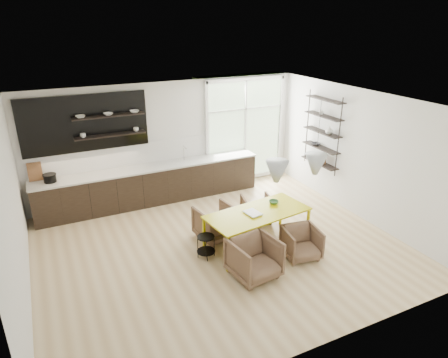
# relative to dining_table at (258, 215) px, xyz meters

# --- Properties ---
(room) EXTENTS (7.02, 6.01, 2.91)m
(room) POSITION_rel_dining_table_xyz_m (-0.12, 1.38, 0.76)
(room) COLOR beige
(room) RESTS_ON ground
(kitchen_run) EXTENTS (5.54, 0.69, 2.75)m
(kitchen_run) POSITION_rel_dining_table_xyz_m (-1.40, 2.97, -0.11)
(kitchen_run) COLOR black
(kitchen_run) RESTS_ON ground
(right_shelving) EXTENTS (0.26, 1.22, 1.90)m
(right_shelving) POSITION_rel_dining_table_xyz_m (2.66, 1.45, 0.95)
(right_shelving) COLOR black
(right_shelving) RESTS_ON ground
(dining_table) EXTENTS (2.17, 1.20, 0.75)m
(dining_table) POSITION_rel_dining_table_xyz_m (0.00, 0.00, 0.00)
(dining_table) COLOR #C2B901
(dining_table) RESTS_ON ground
(armchair_back_left) EXTENTS (0.85, 0.87, 0.70)m
(armchair_back_left) POSITION_rel_dining_table_xyz_m (-0.61, 0.67, -0.35)
(armchair_back_left) COLOR brown
(armchair_back_left) RESTS_ON ground
(armchair_back_right) EXTENTS (0.76, 0.78, 0.59)m
(armchair_back_right) POSITION_rel_dining_table_xyz_m (0.54, 0.93, -0.41)
(armchair_back_right) COLOR brown
(armchair_back_right) RESTS_ON ground
(armchair_front_left) EXTENTS (0.88, 0.90, 0.74)m
(armchair_front_left) POSITION_rel_dining_table_xyz_m (-0.56, -0.87, -0.34)
(armchair_front_left) COLOR brown
(armchair_front_left) RESTS_ON ground
(armchair_front_right) EXTENTS (0.75, 0.76, 0.61)m
(armchair_front_right) POSITION_rel_dining_table_xyz_m (0.56, -0.72, -0.40)
(armchair_front_right) COLOR brown
(armchair_front_right) RESTS_ON ground
(wire_stool) EXTENTS (0.36, 0.36, 0.45)m
(wire_stool) POSITION_rel_dining_table_xyz_m (-1.09, 0.06, -0.41)
(wire_stool) COLOR black
(wire_stool) RESTS_ON ground
(table_book) EXTENTS (0.30, 0.37, 0.03)m
(table_book) POSITION_rel_dining_table_xyz_m (-0.25, -0.04, 0.07)
(table_book) COLOR white
(table_book) RESTS_ON dining_table
(table_bowl) EXTENTS (0.20, 0.20, 0.06)m
(table_bowl) POSITION_rel_dining_table_xyz_m (0.50, 0.20, 0.08)
(table_bowl) COLOR #417141
(table_bowl) RESTS_ON dining_table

